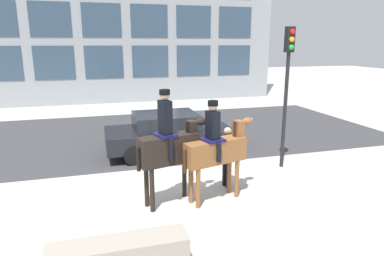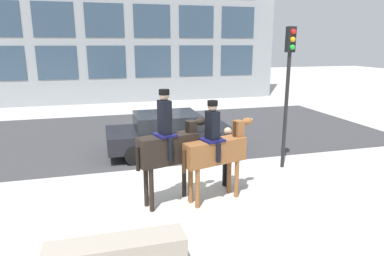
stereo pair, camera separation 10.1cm
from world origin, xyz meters
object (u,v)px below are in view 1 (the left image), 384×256
Objects in this scene: pedestrian_bystander at (227,153)px; mounted_horse_lead at (169,146)px; mounted_horse_companion at (216,148)px; traffic_light at (287,76)px; street_car_near_lane at (168,132)px.

mounted_horse_lead is at bearing -0.25° from pedestrian_bystander.
mounted_horse_companion is at bearing 31.52° from pedestrian_bystander.
traffic_light is at bearing 5.59° from mounted_horse_lead.
traffic_light is (3.13, -2.36, 2.08)m from street_car_near_lane.
traffic_light is at bearing 14.45° from mounted_horse_companion.
mounted_horse_lead reaches higher than mounted_horse_companion.
mounted_horse_lead is 0.64× the size of street_car_near_lane.
pedestrian_bystander is (1.66, 0.54, -0.47)m from mounted_horse_lead.
traffic_light reaches higher than pedestrian_bystander.
mounted_horse_companion is 0.59× the size of traffic_light.
pedestrian_bystander is at bearing 2.58° from mounted_horse_lead.
mounted_horse_lead reaches higher than pedestrian_bystander.
traffic_light reaches higher than street_car_near_lane.
traffic_light is (2.23, 0.96, 1.86)m from pedestrian_bystander.
mounted_horse_companion reaches higher than pedestrian_bystander.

